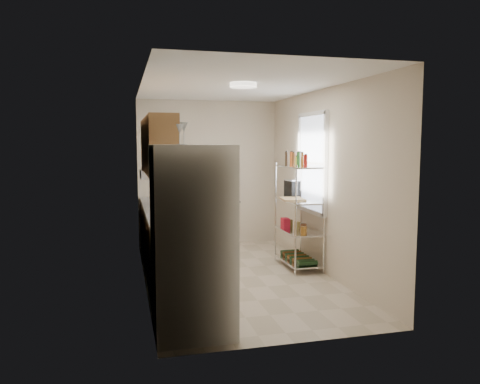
{
  "coord_description": "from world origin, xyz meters",
  "views": [
    {
      "loc": [
        -1.51,
        -6.1,
        1.85
      ],
      "look_at": [
        0.1,
        0.25,
        1.16
      ],
      "focal_mm": 35.0,
      "sensor_mm": 36.0,
      "label": 1
    }
  ],
  "objects_px": {
    "refrigerator": "(192,240)",
    "rice_cooker": "(164,205)",
    "frying_pan_large": "(161,207)",
    "espresso_machine": "(292,188)",
    "cutting_board": "(292,199)"
  },
  "relations": [
    {
      "from": "rice_cooker",
      "to": "cutting_board",
      "type": "xyz_separation_m",
      "value": [
        1.87,
        -0.05,
        0.03
      ]
    },
    {
      "from": "refrigerator",
      "to": "rice_cooker",
      "type": "bearing_deg",
      "value": 92.59
    },
    {
      "from": "frying_pan_large",
      "to": "espresso_machine",
      "type": "relative_size",
      "value": 0.85
    },
    {
      "from": "frying_pan_large",
      "to": "refrigerator",
      "type": "bearing_deg",
      "value": -95.75
    },
    {
      "from": "cutting_board",
      "to": "espresso_machine",
      "type": "height_order",
      "value": "espresso_machine"
    },
    {
      "from": "frying_pan_large",
      "to": "cutting_board",
      "type": "distance_m",
      "value": 1.92
    },
    {
      "from": "refrigerator",
      "to": "frying_pan_large",
      "type": "bearing_deg",
      "value": 92.22
    },
    {
      "from": "frying_pan_large",
      "to": "rice_cooker",
      "type": "bearing_deg",
      "value": -97.84
    },
    {
      "from": "frying_pan_large",
      "to": "espresso_machine",
      "type": "bearing_deg",
      "value": -11.1
    },
    {
      "from": "refrigerator",
      "to": "espresso_machine",
      "type": "bearing_deg",
      "value": 50.92
    },
    {
      "from": "refrigerator",
      "to": "rice_cooker",
      "type": "height_order",
      "value": "refrigerator"
    },
    {
      "from": "refrigerator",
      "to": "cutting_board",
      "type": "height_order",
      "value": "refrigerator"
    },
    {
      "from": "rice_cooker",
      "to": "cutting_board",
      "type": "height_order",
      "value": "rice_cooker"
    },
    {
      "from": "espresso_machine",
      "to": "frying_pan_large",
      "type": "bearing_deg",
      "value": 165.74
    },
    {
      "from": "espresso_machine",
      "to": "rice_cooker",
      "type": "bearing_deg",
      "value": 176.33
    }
  ]
}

